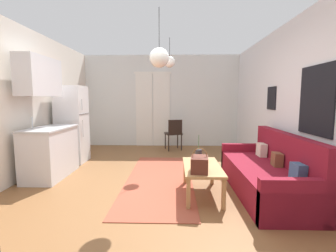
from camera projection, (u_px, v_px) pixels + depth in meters
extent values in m
cube|color=brown|center=(148.00, 197.00, 3.55)|extent=(5.06, 7.97, 0.10)
cube|color=silver|center=(162.00, 101.00, 7.10)|extent=(4.66, 0.10, 2.65)
cube|color=white|center=(144.00, 110.00, 7.08)|extent=(0.49, 0.02, 2.11)
cube|color=white|center=(162.00, 110.00, 7.07)|extent=(0.49, 0.02, 2.11)
cube|color=white|center=(153.00, 73.00, 6.95)|extent=(1.08, 0.03, 0.06)
cube|color=silver|center=(311.00, 104.00, 3.33)|extent=(0.10, 7.57, 2.65)
cube|color=black|center=(316.00, 100.00, 3.12)|extent=(0.02, 0.75, 0.91)
cube|color=black|center=(272.00, 98.00, 4.54)|extent=(0.02, 0.37, 0.43)
cube|color=orange|center=(33.00, 74.00, 4.40)|extent=(0.02, 0.32, 0.40)
cube|color=#9E4733|center=(160.00, 179.00, 4.19)|extent=(1.11, 3.01, 0.01)
cube|color=maroon|center=(263.00, 179.00, 3.58)|extent=(0.83, 2.09, 0.41)
cube|color=maroon|center=(287.00, 164.00, 3.55)|extent=(0.15, 2.09, 0.89)
cube|color=maroon|center=(297.00, 203.00, 2.59)|extent=(0.83, 0.11, 0.55)
cube|color=maroon|center=(244.00, 158.00, 4.56)|extent=(0.83, 0.11, 0.55)
cube|color=#3D5B7F|center=(298.00, 172.00, 2.93)|extent=(0.14, 0.21, 0.21)
cube|color=brown|center=(277.00, 159.00, 3.54)|extent=(0.14, 0.21, 0.20)
cube|color=beige|center=(262.00, 150.00, 4.14)|extent=(0.13, 0.22, 0.22)
cube|color=#B27F4C|center=(202.00, 167.00, 3.46)|extent=(0.52, 1.01, 0.04)
cube|color=#B27F4C|center=(188.00, 194.00, 3.03)|extent=(0.05, 0.05, 0.40)
cube|color=#B27F4C|center=(224.00, 194.00, 3.02)|extent=(0.05, 0.05, 0.40)
cube|color=#B27F4C|center=(185.00, 172.00, 3.96)|extent=(0.05, 0.05, 0.40)
cube|color=#B27F4C|center=(212.00, 172.00, 3.95)|extent=(0.05, 0.05, 0.40)
cylinder|color=#2D2D33|center=(199.00, 156.00, 3.61)|extent=(0.10, 0.10, 0.20)
cylinder|color=#477F42|center=(199.00, 142.00, 3.58)|extent=(0.01, 0.01, 0.22)
cube|color=#512319|center=(200.00, 164.00, 3.16)|extent=(0.25, 0.33, 0.20)
torus|color=brown|center=(200.00, 155.00, 3.15)|extent=(0.20, 0.01, 0.20)
cube|color=white|center=(72.00, 124.00, 5.26)|extent=(0.55, 0.59, 1.67)
cube|color=#4C4C51|center=(84.00, 114.00, 5.23)|extent=(0.01, 0.57, 0.01)
cylinder|color=#B7BABF|center=(82.00, 105.00, 5.04)|extent=(0.02, 0.02, 0.23)
cylinder|color=#B7BABF|center=(83.00, 128.00, 5.10)|extent=(0.02, 0.02, 0.37)
cube|color=silver|center=(51.00, 153.00, 4.30)|extent=(0.56, 1.10, 0.86)
cube|color=#B7BABF|center=(49.00, 128.00, 4.25)|extent=(0.59, 1.13, 0.03)
cube|color=#999BA0|center=(45.00, 132.00, 4.13)|extent=(0.36, 0.40, 0.10)
cylinder|color=#B7BABF|center=(32.00, 123.00, 4.11)|extent=(0.02, 0.02, 0.20)
cube|color=silver|center=(39.00, 77.00, 4.15)|extent=(0.32, 0.99, 0.67)
cylinder|color=black|center=(178.00, 140.00, 6.82)|extent=(0.03, 0.03, 0.44)
cylinder|color=black|center=(165.00, 141.00, 6.72)|extent=(0.03, 0.03, 0.44)
cylinder|color=black|center=(181.00, 142.00, 6.49)|extent=(0.03, 0.03, 0.44)
cylinder|color=black|center=(169.00, 143.00, 6.40)|extent=(0.03, 0.03, 0.44)
cube|color=black|center=(173.00, 133.00, 6.58)|extent=(0.52, 0.51, 0.04)
cube|color=black|center=(175.00, 127.00, 6.39)|extent=(0.37, 0.14, 0.38)
cylinder|color=black|center=(159.00, 27.00, 3.33)|extent=(0.01, 0.01, 0.54)
sphere|color=white|center=(159.00, 58.00, 3.38)|extent=(0.28, 0.28, 0.28)
cylinder|color=black|center=(170.00, 47.00, 4.97)|extent=(0.01, 0.01, 0.38)
sphere|color=white|center=(170.00, 62.00, 5.00)|extent=(0.23, 0.23, 0.23)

